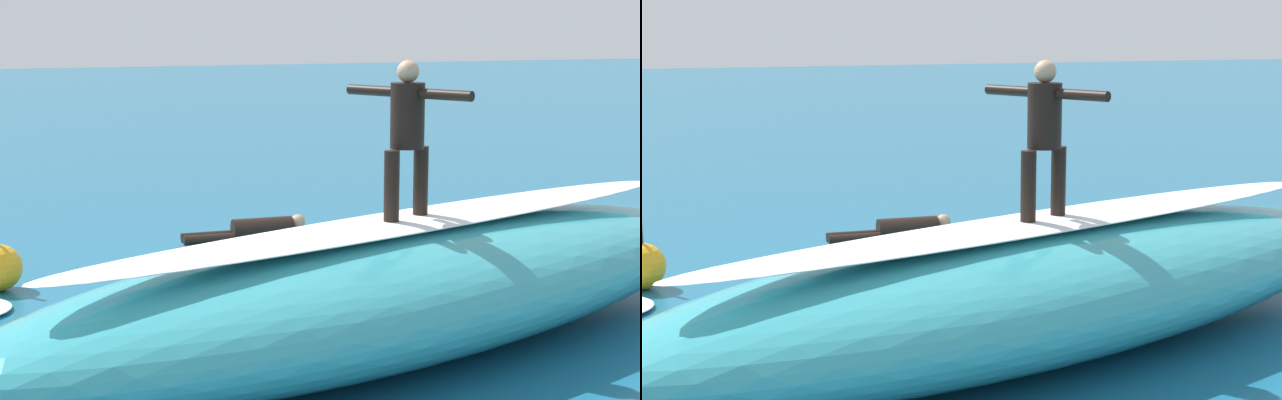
{
  "view_description": "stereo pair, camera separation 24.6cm",
  "coord_description": "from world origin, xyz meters",
  "views": [
    {
      "loc": [
        4.33,
        11.73,
        3.25
      ],
      "look_at": [
        -0.11,
        0.4,
        1.09
      ],
      "focal_mm": 57.03,
      "sensor_mm": 36.0,
      "label": 1
    },
    {
      "loc": [
        4.1,
        11.81,
        3.25
      ],
      "look_at": [
        -0.11,
        0.4,
        1.09
      ],
      "focal_mm": 57.03,
      "sensor_mm": 36.0,
      "label": 2
    }
  ],
  "objects": [
    {
      "name": "ground_plane",
      "position": [
        0.0,
        0.0,
        0.0
      ],
      "size": [
        120.0,
        120.0,
        0.0
      ],
      "primitive_type": "plane",
      "color": "#196084"
    },
    {
      "name": "wave_crest",
      "position": [
        -0.08,
        2.91,
        0.63
      ],
      "size": [
        9.76,
        5.4,
        1.25
      ],
      "primitive_type": "ellipsoid",
      "rotation": [
        0.0,
        0.0,
        0.31
      ],
      "color": "teal",
      "rests_on": "ground_plane"
    },
    {
      "name": "wave_foam_lip",
      "position": [
        -0.08,
        2.91,
        1.29
      ],
      "size": [
        7.89,
        3.3,
        0.08
      ],
      "primitive_type": "ellipsoid",
      "rotation": [
        0.0,
        0.0,
        0.31
      ],
      "color": "white",
      "rests_on": "wave_crest"
    },
    {
      "name": "surfboard_riding",
      "position": [
        -0.03,
        2.93,
        1.28
      ],
      "size": [
        2.1,
        1.37,
        0.07
      ],
      "primitive_type": "ellipsoid",
      "rotation": [
        0.0,
        0.0,
        0.46
      ],
      "color": "#33B2D1",
      "rests_on": "wave_crest"
    },
    {
      "name": "surfer_riding",
      "position": [
        -0.03,
        2.93,
        2.22
      ],
      "size": [
        0.74,
        1.36,
        1.55
      ],
      "rotation": [
        0.0,
        0.0,
        0.46
      ],
      "color": "black",
      "rests_on": "surfboard_riding"
    },
    {
      "name": "surfboard_paddling",
      "position": [
        -0.19,
        -2.12,
        0.04
      ],
      "size": [
        2.37,
        0.6,
        0.09
      ],
      "primitive_type": "ellipsoid",
      "rotation": [
        0.0,
        0.0,
        3.09
      ],
      "color": "#E0563D",
      "rests_on": "ground_plane"
    },
    {
      "name": "surfer_paddling",
      "position": [
        -0.05,
        -2.13,
        0.23
      ],
      "size": [
        1.84,
        0.4,
        0.33
      ],
      "rotation": [
        0.0,
        0.0,
        3.09
      ],
      "color": "black",
      "rests_on": "surfboard_paddling"
    },
    {
      "name": "buoy_marker",
      "position": [
        3.59,
        -0.83,
        0.29
      ],
      "size": [
        0.57,
        0.57,
        0.97
      ],
      "color": "orange",
      "rests_on": "ground_plane"
    },
    {
      "name": "foam_patch_mid",
      "position": [
        -0.02,
        -0.25,
        0.08
      ],
      "size": [
        0.8,
        0.81,
        0.15
      ],
      "primitive_type": "ellipsoid",
      "rotation": [
        0.0,
        0.0,
        2.15
      ],
      "color": "white",
      "rests_on": "ground_plane"
    }
  ]
}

